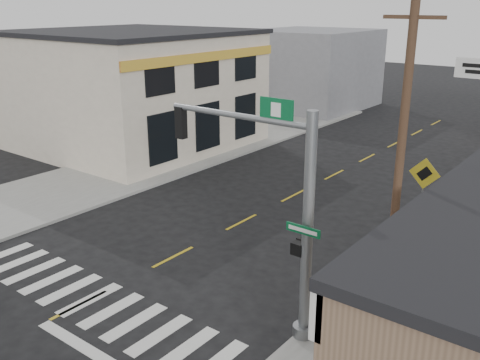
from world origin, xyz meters
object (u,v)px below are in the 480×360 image
Objects in this scene: fire_hydrant at (430,297)px; utility_pole_near at (400,164)px; guide_sign at (449,230)px; traffic_signal_pole at (283,199)px.

fire_hydrant is 4.28m from utility_pole_near.
utility_pole_near is at bearing -118.44° from guide_sign.
guide_sign is 3.99m from utility_pole_near.
guide_sign is (2.75, 5.25, -1.95)m from traffic_signal_pole.
traffic_signal_pole is 2.28× the size of guide_sign.
traffic_signal_pole is 3.22m from utility_pole_near.
utility_pole_near is (-0.92, -0.98, 4.07)m from fire_hydrant.
utility_pole_near reaches higher than traffic_signal_pole.
traffic_signal_pole is at bearing -131.49° from fire_hydrant.
guide_sign is 2.36m from fire_hydrant.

